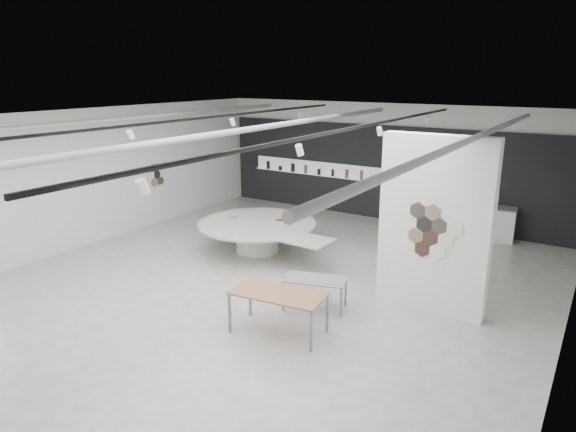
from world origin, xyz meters
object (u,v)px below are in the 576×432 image
Objects in this scene: sample_table_stone at (315,281)px; partition_column at (434,226)px; display_island at (259,233)px; sample_table_wood at (278,295)px; kitchen_counter at (484,222)px.

partition_column is at bearing 31.70° from sample_table_stone.
sample_table_wood is (2.96, -3.51, 0.23)m from display_island.
partition_column is 2.56× the size of sample_table_stone.
sample_table_stone is at bearing -148.30° from partition_column.
kitchen_counter is (1.92, 8.03, -0.26)m from sample_table_wood.
partition_column is 3.40m from sample_table_wood.
kitchen_counter is at bearing 45.38° from display_island.
display_island is 3.76m from sample_table_stone.
display_island is at bearing -143.34° from kitchen_counter.
sample_table_wood is at bearing -109.60° from kitchen_counter.
partition_column reaches higher than sample_table_stone.
partition_column is 2.64m from sample_table_stone.
sample_table_wood is 1.02× the size of kitchen_counter.
partition_column is at bearing -8.78° from display_island.
display_island is 6.65m from kitchen_counter.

